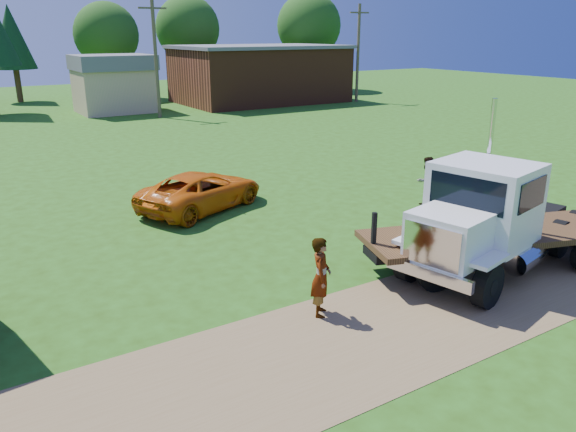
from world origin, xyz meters
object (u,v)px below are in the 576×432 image
white_semi_tractor (485,219)px  orange_pickup (201,191)px  spectator_a (321,277)px  flatbed_trailer (494,240)px

white_semi_tractor → orange_pickup: bearing=100.0°
orange_pickup → spectator_a: 9.43m
orange_pickup → flatbed_trailer: (4.81, -9.66, 0.11)m
orange_pickup → flatbed_trailer: 10.79m
white_semi_tractor → flatbed_trailer: white_semi_tractor is taller
orange_pickup → flatbed_trailer: size_ratio=0.66×
white_semi_tractor → flatbed_trailer: 1.04m
white_semi_tractor → orange_pickup: (-4.14, 9.78, -0.89)m
white_semi_tractor → spectator_a: (-5.20, 0.41, -0.64)m
orange_pickup → spectator_a: spectator_a is taller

